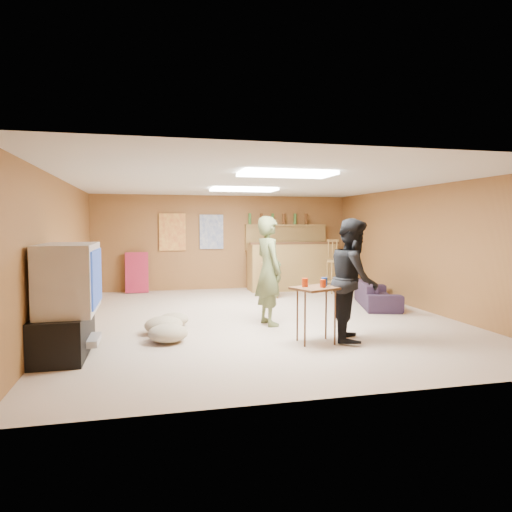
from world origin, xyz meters
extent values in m
plane|color=tan|center=(0.00, 0.00, 0.00)|extent=(7.00, 7.00, 0.00)
cube|color=silver|center=(0.00, 0.00, 2.20)|extent=(6.00, 7.00, 0.02)
cube|color=brown|center=(0.00, 3.50, 1.10)|extent=(6.00, 0.02, 2.20)
cube|color=brown|center=(0.00, -3.50, 1.10)|extent=(6.00, 0.02, 2.20)
cube|color=brown|center=(-3.00, 0.00, 1.10)|extent=(0.02, 7.00, 2.20)
cube|color=brown|center=(3.00, 0.00, 1.10)|extent=(0.02, 7.00, 2.20)
cube|color=black|center=(-2.72, -1.50, 0.25)|extent=(0.55, 1.30, 0.50)
cube|color=#B2B2B7|center=(-2.50, -1.50, 0.15)|extent=(0.35, 0.50, 0.08)
cube|color=#B2B2B7|center=(-2.65, -1.50, 0.90)|extent=(0.60, 1.10, 0.80)
cube|color=navy|center=(-2.34, -1.50, 0.90)|extent=(0.02, 0.95, 0.65)
cube|color=olive|center=(1.50, 2.95, 0.55)|extent=(2.00, 0.60, 1.10)
cube|color=#432815|center=(1.50, 2.70, 1.10)|extent=(2.10, 0.12, 0.05)
cube|color=olive|center=(1.50, 3.40, 1.50)|extent=(2.00, 0.18, 0.05)
cube|color=olive|center=(1.50, 3.42, 1.20)|extent=(2.00, 0.14, 0.60)
cube|color=#BF3F26|center=(-1.20, 3.46, 1.35)|extent=(0.60, 0.03, 0.85)
cube|color=#334C99|center=(-0.30, 3.46, 1.35)|extent=(0.55, 0.03, 0.80)
cube|color=#A31E3A|center=(-2.00, 3.30, 0.45)|extent=(0.50, 0.26, 0.91)
cube|color=white|center=(0.00, -1.50, 2.17)|extent=(1.20, 0.60, 0.04)
cube|color=white|center=(0.00, 1.20, 2.17)|extent=(1.20, 0.60, 0.04)
imported|color=#535D36|center=(0.03, -0.52, 0.82)|extent=(0.49, 0.66, 1.65)
imported|color=black|center=(0.88, -1.66, 0.80)|extent=(0.86, 0.95, 1.60)
imported|color=black|center=(2.40, 0.52, 0.23)|extent=(1.04, 1.67, 0.46)
cube|color=#432815|center=(0.34, -1.69, 0.36)|extent=(0.69, 0.63, 0.72)
cylinder|color=#B6320C|center=(0.22, -1.63, 0.78)|extent=(0.09, 0.09, 0.11)
cylinder|color=#B6320C|center=(0.42, -1.74, 0.77)|extent=(0.08, 0.08, 0.10)
cylinder|color=#163898|center=(0.49, -1.61, 0.78)|extent=(0.09, 0.09, 0.11)
ellipsoid|color=tan|center=(-1.55, -0.74, 0.12)|extent=(0.58, 0.58, 0.24)
ellipsoid|color=tan|center=(-1.39, -0.29, 0.10)|extent=(0.55, 0.55, 0.20)
ellipsoid|color=tan|center=(-1.51, -1.22, 0.12)|extent=(0.66, 0.66, 0.23)
camera|label=1|loc=(-1.73, -7.15, 1.52)|focal=32.00mm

